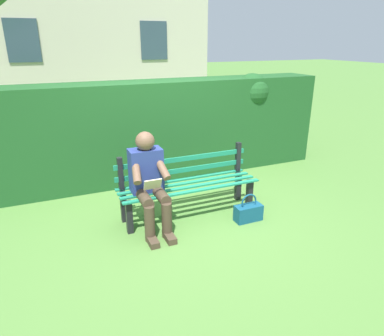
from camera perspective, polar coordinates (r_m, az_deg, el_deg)
The scene contains 5 objects.
ground at distance 4.48m, azimuth -0.51°, elevation -7.68°, with size 60.00×60.00×0.00m, color #517F38.
park_bench at distance 4.36m, azimuth -0.81°, elevation -2.64°, with size 1.77×0.46×0.82m.
person_seated at distance 3.98m, azimuth -7.14°, elevation -1.98°, with size 0.44×0.73×1.15m.
hedge_backdrop at distance 5.52m, azimuth -5.88°, elevation 6.56°, with size 5.66×0.72×1.60m.
handbag at distance 4.35m, azimuth 9.35°, elevation -7.25°, with size 0.34×0.16×0.36m.
Camera 1 is at (1.52, 3.65, 2.11)m, focal length 32.06 mm.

